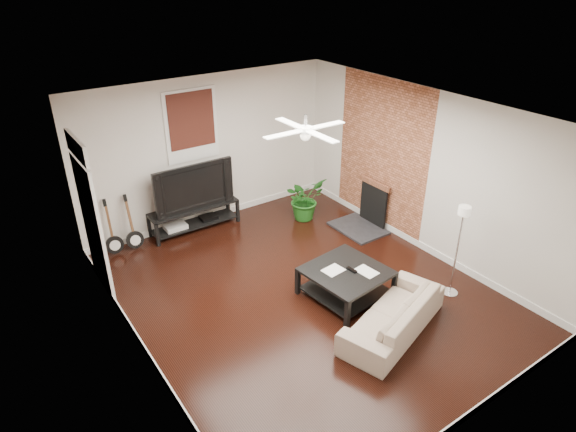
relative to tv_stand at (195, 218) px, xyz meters
name	(u,v)px	position (x,y,z in m)	size (l,w,h in m)	color
room	(304,211)	(0.49, -2.78, 1.16)	(5.01, 6.01, 2.81)	black
brick_accent	(381,155)	(2.98, -1.78, 1.16)	(0.02, 2.20, 2.80)	brown
fireplace	(366,205)	(2.69, -1.78, 0.22)	(0.80, 1.10, 0.92)	black
window_back	(192,125)	(0.19, 0.19, 1.71)	(1.00, 0.06, 1.30)	#3B1610
door_left	(92,215)	(-1.97, -0.88, 1.01)	(0.08, 1.00, 2.50)	white
tv_stand	(195,218)	(0.00, 0.00, 0.00)	(1.69, 0.45, 0.47)	black
tv	(191,185)	(0.00, 0.02, 0.67)	(1.52, 0.20, 0.87)	black
coffee_table	(346,283)	(0.97, -3.23, -0.01)	(1.10, 1.10, 0.46)	black
sofa	(393,315)	(0.98, -4.21, 0.03)	(1.84, 0.72, 0.54)	tan
floor_lamp	(457,252)	(2.33, -4.11, 0.52)	(0.25, 0.25, 1.51)	silver
potted_plant	(305,199)	(1.97, -0.82, 0.19)	(0.76, 0.66, 0.85)	#1D5F1B
guitar_left	(112,229)	(-1.53, -0.03, 0.27)	(0.31, 0.22, 1.00)	black
guitar_right	(132,224)	(-1.18, -0.06, 0.27)	(0.31, 0.22, 1.00)	black
ceiling_fan	(305,130)	(0.49, -2.78, 2.36)	(1.24, 1.24, 0.32)	white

